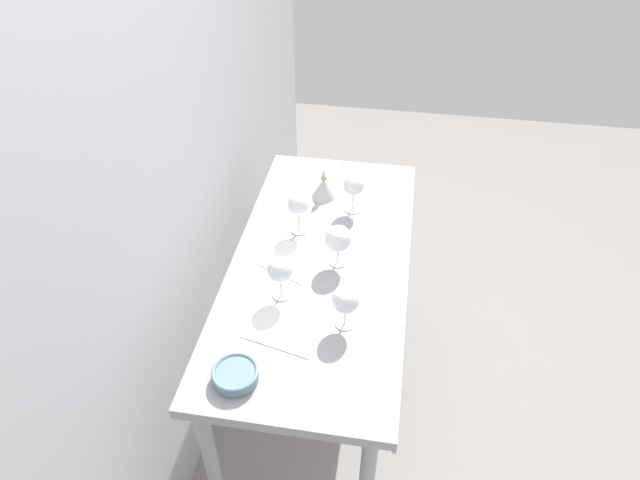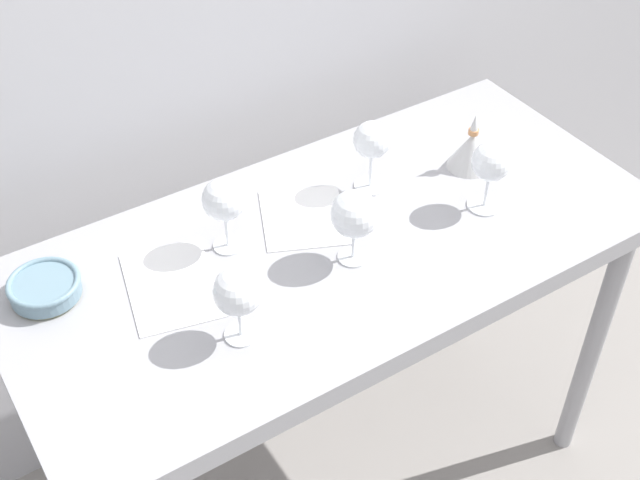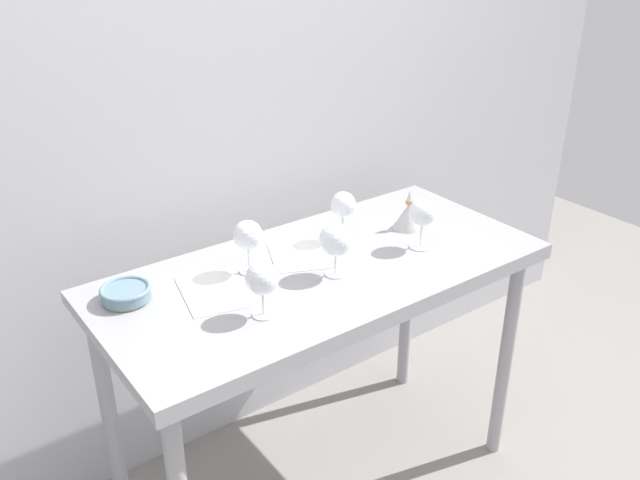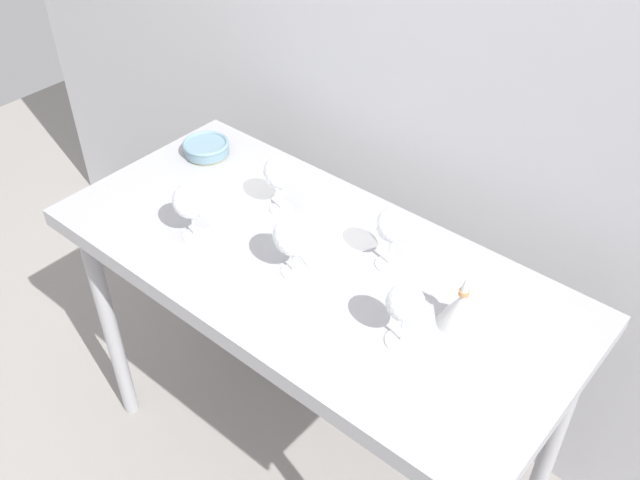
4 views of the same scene
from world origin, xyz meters
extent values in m
plane|color=gray|center=(0.00, 0.00, 0.00)|extent=(6.00, 6.00, 0.00)
cube|color=#B7B7BC|center=(0.00, 0.49, 1.30)|extent=(3.80, 0.04, 2.60)
cube|color=#98989D|center=(0.00, 0.00, 0.88)|extent=(1.40, 0.64, 0.04)
cube|color=#98989D|center=(0.00, -0.33, 0.88)|extent=(1.40, 0.01, 0.05)
cylinder|color=#98989D|center=(-0.64, -0.26, 0.43)|extent=(0.05, 0.05, 0.86)
cylinder|color=#98989D|center=(-0.64, 0.26, 0.43)|extent=(0.05, 0.05, 0.86)
cylinder|color=#98989D|center=(0.64, 0.26, 0.43)|extent=(0.05, 0.05, 0.86)
cylinder|color=white|center=(0.34, -0.09, 0.90)|extent=(0.07, 0.07, 0.00)
cylinder|color=white|center=(0.34, -0.09, 0.94)|extent=(0.01, 0.01, 0.08)
sphere|color=white|center=(0.34, -0.09, 1.02)|extent=(0.09, 0.09, 0.09)
cylinder|color=maroon|center=(0.34, -0.09, 1.01)|extent=(0.06, 0.06, 0.02)
cylinder|color=white|center=(0.00, -0.07, 0.90)|extent=(0.06, 0.06, 0.00)
cylinder|color=white|center=(0.00, -0.07, 0.94)|extent=(0.01, 0.01, 0.07)
sphere|color=white|center=(0.00, -0.07, 1.02)|extent=(0.10, 0.10, 0.10)
cylinder|color=maroon|center=(0.00, -0.07, 1.00)|extent=(0.07, 0.07, 0.03)
cylinder|color=white|center=(-0.20, 0.10, 0.90)|extent=(0.06, 0.06, 0.00)
cylinder|color=white|center=(-0.20, 0.10, 0.95)|extent=(0.01, 0.01, 0.08)
sphere|color=white|center=(-0.20, 0.10, 1.02)|extent=(0.09, 0.09, 0.09)
cylinder|color=maroon|center=(-0.20, 0.10, 1.01)|extent=(0.06, 0.06, 0.03)
cylinder|color=white|center=(-0.29, -0.14, 0.90)|extent=(0.06, 0.06, 0.00)
cylinder|color=white|center=(-0.29, -0.14, 0.94)|extent=(0.01, 0.01, 0.07)
sphere|color=white|center=(-0.29, -0.14, 1.01)|extent=(0.09, 0.09, 0.09)
cylinder|color=maroon|center=(-0.29, -0.14, 1.00)|extent=(0.06, 0.06, 0.02)
cylinder|color=white|center=(0.17, 0.10, 0.90)|extent=(0.07, 0.07, 0.00)
cylinder|color=white|center=(0.17, 0.10, 0.95)|extent=(0.01, 0.01, 0.09)
sphere|color=white|center=(0.17, 0.10, 1.03)|extent=(0.08, 0.08, 0.08)
cylinder|color=#590F26|center=(0.17, 0.10, 1.01)|extent=(0.06, 0.06, 0.02)
cube|color=white|center=(-0.35, 0.05, 0.90)|extent=(0.22, 0.27, 0.00)
cube|color=white|center=(-0.02, 0.09, 0.90)|extent=(0.24, 0.26, 0.00)
cylinder|color=#DBCC66|center=(-0.57, 0.16, 0.90)|extent=(0.13, 0.13, 0.01)
cylinder|color=slate|center=(-0.57, 0.16, 0.92)|extent=(0.14, 0.14, 0.03)
torus|color=slate|center=(-0.57, 0.16, 0.94)|extent=(0.14, 0.14, 0.01)
cone|color=#BBBBBB|center=(0.40, 0.05, 0.94)|extent=(0.10, 0.10, 0.09)
cylinder|color=#C17F4C|center=(0.40, 0.05, 1.00)|extent=(0.02, 0.02, 0.01)
cone|color=#BBBBBB|center=(0.40, 0.05, 1.02)|extent=(0.02, 0.02, 0.04)
camera|label=1|loc=(-1.55, -0.26, 2.32)|focal=32.01mm
camera|label=2|loc=(-0.73, -1.10, 2.07)|focal=47.18mm
camera|label=3|loc=(-1.10, -1.48, 1.90)|focal=38.08mm
camera|label=4|loc=(0.90, -1.03, 2.09)|focal=39.92mm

